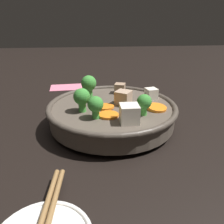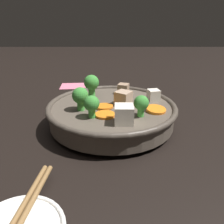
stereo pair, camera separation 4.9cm
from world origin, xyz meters
TOP-DOWN VIEW (x-y plane):
  - ground_plane at (0.00, 0.00)m, footprint 3.00×3.00m
  - stirfry_bowl at (0.00, 0.00)m, footprint 0.28×0.28m
  - napkin at (0.13, -0.31)m, footprint 0.11×0.08m

SIDE VIEW (x-z plane):
  - ground_plane at x=0.00m, z-range 0.00..0.00m
  - napkin at x=0.13m, z-range 0.00..0.00m
  - stirfry_bowl at x=0.00m, z-range -0.02..0.09m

